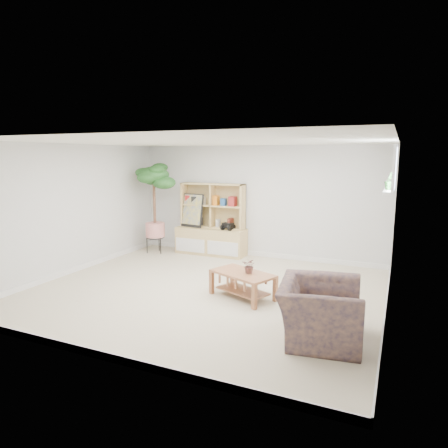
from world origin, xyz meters
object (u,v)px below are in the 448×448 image
at_px(storage_unit, 211,219).
at_px(armchair, 320,307).
at_px(coffee_table, 243,285).
at_px(floor_tree, 155,209).

bearing_deg(storage_unit, armchair, -47.19).
bearing_deg(storage_unit, coffee_table, -54.25).
relative_size(storage_unit, armchair, 1.46).
height_order(coffee_table, floor_tree, floor_tree).
xyz_separation_m(storage_unit, floor_tree, (-1.20, -0.41, 0.22)).
bearing_deg(floor_tree, coffee_table, -33.59).
distance_m(storage_unit, coffee_table, 2.91).
height_order(storage_unit, floor_tree, floor_tree).
xyz_separation_m(coffee_table, armchair, (1.36, -0.95, 0.20)).
bearing_deg(coffee_table, armchair, -12.56).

